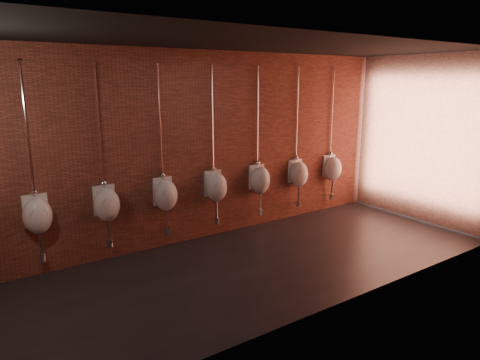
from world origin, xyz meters
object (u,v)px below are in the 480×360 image
object	(u,v)px
urinal_4	(216,186)
urinal_7	(333,168)
urinal_2	(107,204)
urinal_5	(260,179)
urinal_3	(166,194)
urinal_6	(299,173)
urinal_1	(37,215)

from	to	relation	value
urinal_4	urinal_7	distance (m)	2.85
urinal_2	urinal_5	xyz separation A→B (m)	(2.85, 0.00, 0.00)
urinal_2	urinal_5	bearing A→B (deg)	0.00
urinal_2	urinal_7	xyz separation A→B (m)	(4.75, 0.00, 0.00)
urinal_2	urinal_3	size ratio (longest dim) A/B	1.00
urinal_5	urinal_7	bearing A→B (deg)	0.00
urinal_6	urinal_7	size ratio (longest dim) A/B	1.00
urinal_2	urinal_3	distance (m)	0.95
urinal_2	urinal_3	world-z (taller)	same
urinal_1	urinal_4	bearing A→B (deg)	0.00
urinal_4	urinal_6	world-z (taller)	same
urinal_4	urinal_2	bearing A→B (deg)	180.00
urinal_6	urinal_2	bearing A→B (deg)	180.00
urinal_3	urinal_4	distance (m)	0.95
urinal_3	urinal_7	world-z (taller)	same
urinal_3	urinal_5	distance (m)	1.90
urinal_5	urinal_1	bearing A→B (deg)	180.00
urinal_2	urinal_3	xyz separation A→B (m)	(0.95, 0.00, 0.00)
urinal_5	urinal_7	world-z (taller)	same
urinal_4	urinal_5	size ratio (longest dim) A/B	1.00
urinal_2	urinal_5	distance (m)	2.85
urinal_1	urinal_6	world-z (taller)	same
urinal_1	urinal_2	distance (m)	0.95
urinal_4	urinal_5	world-z (taller)	same
urinal_2	urinal_6	world-z (taller)	same
urinal_3	urinal_4	size ratio (longest dim) A/B	1.00
urinal_1	urinal_3	xyz separation A→B (m)	(1.90, 0.00, 0.00)
urinal_1	urinal_7	xyz separation A→B (m)	(5.70, 0.00, 0.00)
urinal_4	urinal_5	distance (m)	0.95
urinal_5	urinal_7	size ratio (longest dim) A/B	1.00
urinal_3	urinal_5	bearing A→B (deg)	0.00
urinal_2	urinal_7	distance (m)	4.75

